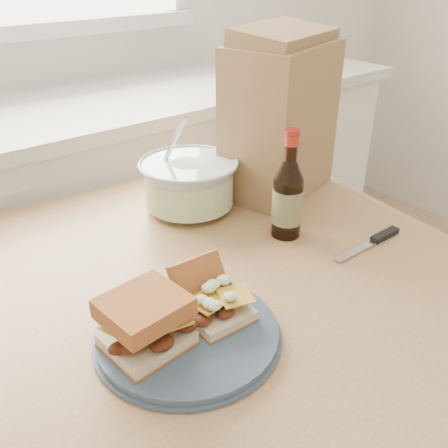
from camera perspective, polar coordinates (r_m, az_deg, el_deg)
cabinet_run at (r=1.85m, az=-15.34°, el=-0.95°), size 2.50×0.64×0.94m
dining_table at (r=1.04m, az=-0.13°, el=-10.86°), size 1.09×1.09×0.82m
plate at (r=0.81m, az=-4.18°, el=-12.37°), size 0.29×0.29×0.02m
sandwich_left at (r=0.76m, az=-8.98°, el=-11.03°), size 0.13×0.12×0.09m
sandwich_right at (r=0.82m, az=-1.37°, el=-8.47°), size 0.10×0.14×0.08m
coleslaw_bowl at (r=1.17m, az=-4.00°, el=4.39°), size 0.23×0.23×0.23m
beer_bottle at (r=1.05m, az=7.30°, el=3.02°), size 0.07×0.07×0.24m
knife at (r=1.11m, az=17.16°, el=-1.63°), size 0.19×0.02×0.01m
paper_bag at (r=1.24m, az=6.38°, el=11.57°), size 0.32×0.25×0.36m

